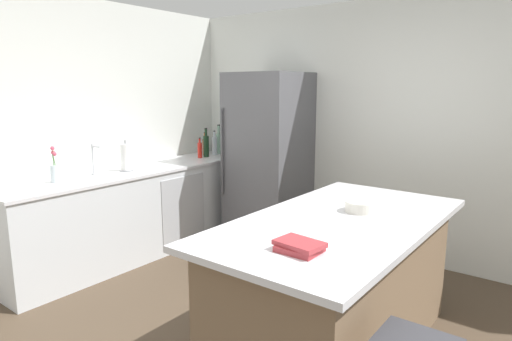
% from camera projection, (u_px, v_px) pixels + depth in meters
% --- Properties ---
extents(wall_rear, '(6.00, 0.10, 2.60)m').
position_uv_depth(wall_rear, '(388.00, 131.00, 4.45)').
color(wall_rear, silver).
rests_on(wall_rear, ground_plane).
extents(wall_left, '(0.10, 6.00, 2.60)m').
position_uv_depth(wall_left, '(49.00, 134.00, 4.16)').
color(wall_left, silver).
rests_on(wall_left, ground_plane).
extents(counter_run_left, '(0.69, 2.86, 0.91)m').
position_uv_depth(counter_run_left, '(137.00, 211.00, 4.63)').
color(counter_run_left, silver).
rests_on(counter_run_left, ground_plane).
extents(kitchen_island, '(1.06, 2.02, 0.91)m').
position_uv_depth(kitchen_island, '(337.00, 284.00, 2.91)').
color(kitchen_island, '#7A6047').
rests_on(kitchen_island, ground_plane).
extents(refrigerator, '(0.78, 0.76, 1.90)m').
position_uv_depth(refrigerator, '(268.00, 159.00, 4.92)').
color(refrigerator, '#56565B').
rests_on(refrigerator, ground_plane).
extents(sink_faucet, '(0.15, 0.05, 0.30)m').
position_uv_depth(sink_faucet, '(94.00, 159.00, 4.20)').
color(sink_faucet, silver).
rests_on(sink_faucet, counter_run_left).
extents(flower_vase, '(0.08, 0.08, 0.32)m').
position_uv_depth(flower_vase, '(55.00, 171.00, 3.89)').
color(flower_vase, silver).
rests_on(flower_vase, counter_run_left).
extents(paper_towel_roll, '(0.14, 0.14, 0.31)m').
position_uv_depth(paper_towel_roll, '(126.00, 158.00, 4.41)').
color(paper_towel_roll, gray).
rests_on(paper_towel_roll, counter_run_left).
extents(gin_bottle, '(0.08, 0.08, 0.37)m').
position_uv_depth(gin_bottle, '(219.00, 142.00, 5.56)').
color(gin_bottle, '#8CB79E').
rests_on(gin_bottle, counter_run_left).
extents(soda_bottle, '(0.07, 0.07, 0.30)m').
position_uv_depth(soda_bottle, '(214.00, 145.00, 5.48)').
color(soda_bottle, silver).
rests_on(soda_bottle, counter_run_left).
extents(vinegar_bottle, '(0.06, 0.06, 0.29)m').
position_uv_depth(vinegar_bottle, '(205.00, 146.00, 5.44)').
color(vinegar_bottle, '#994C23').
rests_on(vinegar_bottle, counter_run_left).
extents(wine_bottle, '(0.07, 0.07, 0.35)m').
position_uv_depth(wine_bottle, '(206.00, 145.00, 5.31)').
color(wine_bottle, '#19381E').
rests_on(wine_bottle, counter_run_left).
extents(hot_sauce_bottle, '(0.05, 0.05, 0.24)m').
position_uv_depth(hot_sauce_bottle, '(200.00, 150.00, 5.24)').
color(hot_sauce_bottle, red).
rests_on(hot_sauce_bottle, counter_run_left).
extents(cookbook_stack, '(0.26, 0.19, 0.06)m').
position_uv_depth(cookbook_stack, '(299.00, 246.00, 2.26)').
color(cookbook_stack, '#A83338').
rests_on(cookbook_stack, kitchen_island).
extents(mixing_bowl, '(0.20, 0.20, 0.07)m').
position_uv_depth(mixing_bowl, '(360.00, 206.00, 2.99)').
color(mixing_bowl, silver).
rests_on(mixing_bowl, kitchen_island).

